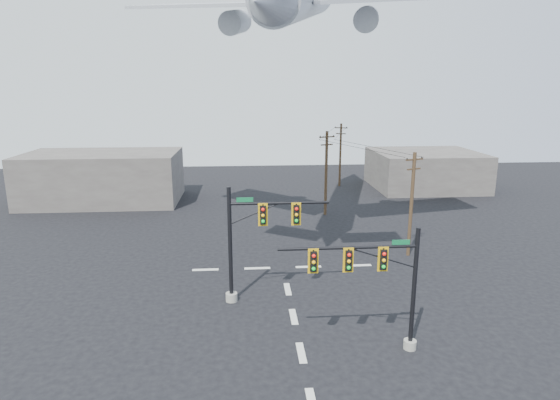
{
  "coord_description": "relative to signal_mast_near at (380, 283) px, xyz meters",
  "views": [
    {
      "loc": [
        -2.78,
        -22.01,
        13.8
      ],
      "look_at": [
        -0.76,
        5.0,
        7.16
      ],
      "focal_mm": 30.0,
      "sensor_mm": 36.0,
      "label": 1
    }
  ],
  "objects": [
    {
      "name": "utility_pole_c",
      "position": [
        6.39,
        42.03,
        0.69
      ],
      "size": [
        1.71,
        0.76,
        8.75
      ],
      "rotation": [
        0.0,
        0.0,
        -0.37
      ],
      "color": "#42311C",
      "rests_on": "ground"
    },
    {
      "name": "signal_mast_far",
      "position": [
        -6.56,
        6.51,
        0.2
      ],
      "size": [
        6.71,
        0.85,
        7.69
      ],
      "color": "gray",
      "rests_on": "ground"
    },
    {
      "name": "utility_pole_a",
      "position": [
        6.61,
        14.05,
        0.63
      ],
      "size": [
        1.64,
        0.77,
        8.65
      ],
      "rotation": [
        0.0,
        0.0,
        0.39
      ],
      "color": "#42311C",
      "rests_on": "ground"
    },
    {
      "name": "building_left",
      "position": [
        -24.06,
        35.08,
        -0.89
      ],
      "size": [
        18.0,
        10.0,
        6.0
      ],
      "primitive_type": "cube",
      "color": "#645F58",
      "rests_on": "ground"
    },
    {
      "name": "ground",
      "position": [
        -4.06,
        0.08,
        -3.89
      ],
      "size": [
        120.0,
        120.0,
        0.0
      ],
      "primitive_type": "plane",
      "color": "black",
      "rests_on": "ground"
    },
    {
      "name": "building_right",
      "position": [
        17.94,
        40.08,
        -1.39
      ],
      "size": [
        14.0,
        12.0,
        5.0
      ],
      "primitive_type": "cube",
      "color": "#645F58",
      "rests_on": "ground"
    },
    {
      "name": "power_lines",
      "position": [
        4.16,
        27.98,
        4.37
      ],
      "size": [
        6.4,
        27.98,
        0.07
      ],
      "color": "black"
    },
    {
      "name": "utility_pole_b",
      "position": [
        1.82,
        27.13,
        0.89
      ],
      "size": [
        1.77,
        0.77,
        9.13
      ],
      "rotation": [
        0.0,
        0.0,
        0.36
      ],
      "color": "#42311C",
      "rests_on": "ground"
    },
    {
      "name": "lane_markings",
      "position": [
        -4.06,
        5.41,
        -3.88
      ],
      "size": [
        14.0,
        21.2,
        0.01
      ],
      "color": "silver",
      "rests_on": "ground"
    },
    {
      "name": "signal_mast_near",
      "position": [
        0.0,
        0.0,
        0.0
      ],
      "size": [
        7.48,
        0.75,
        6.82
      ],
      "color": "gray",
      "rests_on": "ground"
    }
  ]
}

